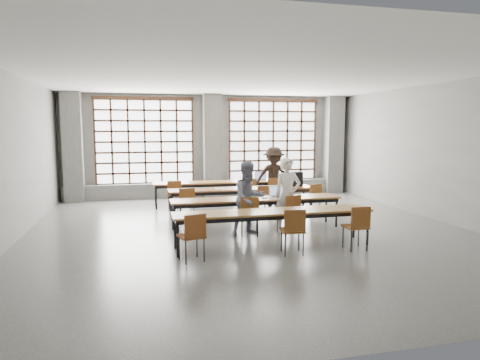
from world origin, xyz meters
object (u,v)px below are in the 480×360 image
(desk_row_a, at_px, (219,184))
(mouse, at_px, (295,196))
(chair_front_left, at_px, (250,212))
(laptop_back, at_px, (261,178))
(chair_mid_right, at_px, (313,196))
(phone, at_px, (265,198))
(chair_back_mid, at_px, (249,190))
(desk_row_c, at_px, (256,201))
(chair_back_right, at_px, (274,189))
(chair_near_right, at_px, (358,223))
(chair_back_left, at_px, (175,192))
(student_back, at_px, (274,177))
(chair_near_mid, at_px, (293,227))
(laptop_front, at_px, (277,194))
(plastic_bag, at_px, (247,176))
(chair_mid_left, at_px, (186,201))
(chair_front_right, at_px, (290,210))
(student_female, at_px, (249,198))
(desk_row_b, at_px, (242,190))
(chair_mid_centre, at_px, (263,198))
(backpack, at_px, (296,179))
(chair_near_left, at_px, (193,232))
(red_pouch, at_px, (191,233))
(desk_row_d, at_px, (273,214))
(student_male, at_px, (287,195))

(desk_row_a, relative_size, mouse, 40.82)
(chair_front_left, bearing_deg, laptop_back, 70.72)
(chair_mid_right, bearing_deg, phone, -145.48)
(phone, bearing_deg, chair_back_mid, 83.06)
(desk_row_c, bearing_deg, desk_row_a, 94.84)
(chair_back_right, bearing_deg, chair_near_right, -88.61)
(chair_front_left, bearing_deg, chair_back_left, 112.69)
(student_back, height_order, laptop_back, student_back)
(desk_row_c, height_order, chair_near_mid, chair_near_mid)
(chair_back_right, relative_size, laptop_front, 2.30)
(plastic_bag, bearing_deg, mouse, -84.41)
(chair_back_right, height_order, chair_mid_left, same)
(chair_front_right, distance_m, student_female, 0.97)
(chair_back_mid, xyz_separation_m, laptop_back, (0.57, 0.74, 0.25))
(desk_row_b, relative_size, chair_back_right, 4.55)
(chair_mid_right, distance_m, mouse, 1.46)
(chair_front_right, xyz_separation_m, laptop_front, (-0.07, 0.74, 0.25))
(chair_back_mid, bearing_deg, laptop_back, 52.19)
(chair_mid_centre, distance_m, backpack, 1.43)
(chair_back_right, xyz_separation_m, student_back, (0.02, 0.13, 0.36))
(chair_near_left, relative_size, mouse, 8.98)
(backpack, bearing_deg, chair_near_mid, -112.11)
(chair_mid_right, relative_size, student_female, 0.54)
(chair_near_mid, bearing_deg, chair_front_right, 72.09)
(chair_back_left, bearing_deg, chair_mid_right, -23.75)
(chair_mid_right, bearing_deg, backpack, 108.15)
(laptop_back, xyz_separation_m, backpack, (0.58, -1.63, 0.14))
(desk_row_a, distance_m, chair_mid_centre, 2.33)
(chair_front_left, height_order, phone, chair_front_left)
(chair_near_left, height_order, laptop_front, laptop_front)
(chair_front_left, relative_size, student_back, 0.49)
(red_pouch, bearing_deg, chair_mid_centre, 54.88)
(desk_row_c, xyz_separation_m, chair_mid_centre, (0.48, 1.07, -0.13))
(chair_back_left, height_order, chair_front_left, same)
(laptop_front, bearing_deg, desk_row_d, -110.52)
(chair_mid_left, distance_m, laptop_back, 3.50)
(chair_mid_left, distance_m, red_pouch, 3.21)
(chair_back_mid, distance_m, chair_near_mid, 4.88)
(desk_row_c, height_order, student_male, student_male)
(laptop_front, bearing_deg, chair_back_right, 73.58)
(chair_front_right, bearing_deg, desk_row_d, -126.28)
(chair_front_left, bearing_deg, laptop_front, 40.23)
(desk_row_b, distance_m, chair_near_left, 4.32)
(mouse, bearing_deg, chair_front_left, -154.38)
(chair_near_mid, height_order, mouse, chair_near_mid)
(laptop_back, bearing_deg, chair_near_mid, -99.88)
(student_back, bearing_deg, chair_front_left, -102.99)
(chair_front_left, xyz_separation_m, chair_near_mid, (0.43, -1.58, 0.00))
(chair_back_mid, height_order, chair_mid_centre, same)
(chair_mid_left, bearing_deg, chair_back_mid, 37.66)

